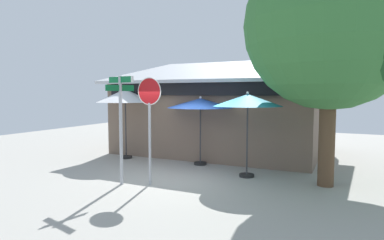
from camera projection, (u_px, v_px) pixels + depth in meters
name	position (u px, v px, depth m)	size (l,w,h in m)	color
ground_plane	(179.00, 180.00, 9.54)	(28.00, 28.00, 0.10)	#9E9B93
cafe_building	(223.00, 114.00, 14.06)	(8.35, 6.11, 4.09)	#705B4C
street_sign_post	(121.00, 118.00, 8.75)	(0.96, 0.90, 2.92)	#A8AAB2
stop_sign	(149.00, 111.00, 8.72)	(0.73, 0.07, 2.88)	#A8AAB2
patio_umbrella_ivory_left	(125.00, 96.00, 12.28)	(2.14, 2.14, 2.68)	black
patio_umbrella_royal_blue_center	(200.00, 104.00, 11.16)	(2.27, 2.27, 2.36)	black
patio_umbrella_teal_right	(248.00, 101.00, 9.50)	(2.01, 2.01, 2.50)	black
shade_tree	(338.00, 26.00, 8.26)	(4.64, 4.42, 6.44)	brown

